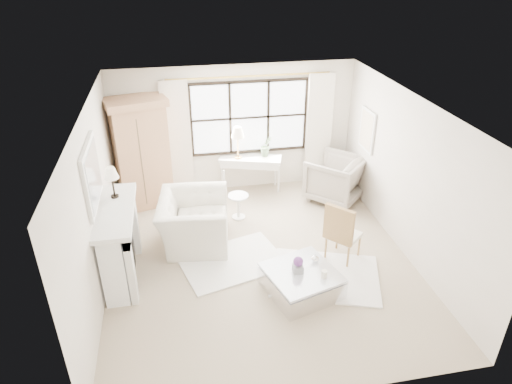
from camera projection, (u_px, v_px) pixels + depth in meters
floor at (260, 260)px, 7.80m from camera, size 5.50×5.50×0.00m
ceiling at (261, 107)px, 6.51m from camera, size 5.50×5.50×0.00m
wall_back at (235, 129)px, 9.53m from camera, size 5.00×0.00×5.00m
wall_front at (312, 312)px, 4.78m from camera, size 5.00×0.00×5.00m
wall_left at (95, 205)px, 6.74m from camera, size 0.00×5.50×5.50m
wall_right at (408, 177)px, 7.56m from camera, size 0.00×5.50×5.50m
window_pane at (249, 117)px, 9.44m from camera, size 2.40×0.02×1.50m
window_frame at (249, 118)px, 9.43m from camera, size 2.50×0.04×1.50m
curtain_rod at (249, 76)px, 8.98m from camera, size 3.30×0.04×0.04m
curtain_left at (178, 140)px, 9.30m from camera, size 0.55×0.10×2.47m
curtain_right at (319, 131)px, 9.79m from camera, size 0.55×0.10×2.47m
fireplace at (118, 243)px, 7.11m from camera, size 0.58×1.66×1.26m
mirror_frame at (92, 175)px, 6.52m from camera, size 0.05×1.15×0.95m
mirror_glass at (94, 175)px, 6.52m from camera, size 0.02×1.00×0.80m
art_frame at (367, 130)px, 8.93m from camera, size 0.04×0.62×0.82m
art_canvas at (366, 130)px, 8.93m from camera, size 0.01×0.52×0.72m
mantel_lamp at (111, 174)px, 6.96m from camera, size 0.22×0.22×0.51m
armoire at (142, 153)px, 8.98m from camera, size 1.27×0.97×2.24m
console_table at (250, 174)px, 9.81m from camera, size 1.37×0.81×0.80m
console_lamp at (238, 133)px, 9.32m from camera, size 0.28×0.28×0.69m
orchid_plant at (266, 146)px, 9.58m from camera, size 0.25×0.21×0.45m
side_table at (238, 203)px, 8.85m from camera, size 0.40×0.40×0.51m
rug_left at (232, 261)px, 7.73m from camera, size 1.92×1.58×0.03m
rug_right at (325, 276)px, 7.39m from camera, size 2.03×1.76×0.03m
club_armchair at (194, 221)px, 8.06m from camera, size 1.35×1.49×0.88m
wingback_chair at (335, 179)px, 9.46m from camera, size 1.45×1.45×0.95m
french_chair at (342, 243)px, 7.69m from camera, size 0.68×0.68×1.08m
coffee_table at (301, 282)px, 7.01m from camera, size 1.24×1.24×0.38m
planter_box at (298, 269)px, 6.88m from camera, size 0.16×0.16×0.12m
planter_flowers at (298, 261)px, 6.82m from camera, size 0.15×0.15×0.15m
pillar_candle at (324, 274)px, 6.76m from camera, size 0.09×0.09×0.12m
coffee_vase at (315, 258)px, 7.10m from camera, size 0.15×0.15×0.14m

